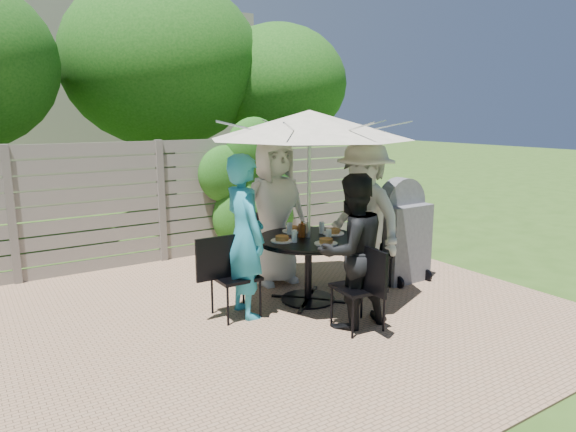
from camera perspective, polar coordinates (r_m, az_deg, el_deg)
backyard_envelope at (r=14.94m, az=-23.38°, el=11.88°), size 60.00×60.00×5.00m
patio_table at (r=6.11m, az=2.27°, el=-4.59°), size 1.26×1.26×0.80m
umbrella at (r=5.88m, az=2.39°, el=10.09°), size 2.44×2.44×2.27m
chair_back at (r=6.99m, az=-2.07°, el=-4.98°), size 0.47×0.66×0.89m
person_back at (r=6.71m, az=-1.54°, el=0.46°), size 0.97×0.65×1.93m
chair_left at (r=5.75m, az=-5.96°, el=-8.50°), size 0.69×0.46×0.95m
person_left at (r=5.63m, az=-4.83°, el=-2.30°), size 0.46×0.68×1.82m
chair_front at (r=5.45m, az=7.83°, el=-9.72°), size 0.49×0.69×0.94m
person_front at (r=5.39m, az=7.09°, el=-3.95°), size 0.82×0.65×1.64m
chair_right at (r=6.74m, az=9.19°, el=-5.75°), size 0.66×0.46×0.89m
person_right at (r=6.49m, az=8.47°, el=-0.15°), size 0.76×1.26×1.90m
plate_back at (r=6.34m, az=0.53°, el=-1.52°), size 0.26×0.26×0.06m
plate_left at (r=5.86m, az=-0.67°, el=-2.59°), size 0.26×0.26×0.06m
plate_front at (r=5.75m, az=4.24°, el=-2.89°), size 0.26×0.26×0.06m
plate_right at (r=6.24m, az=5.07°, el=-1.77°), size 0.26×0.26×0.06m
glass_back at (r=6.19m, az=0.18°, el=-1.40°), size 0.07×0.07×0.14m
glass_left at (r=5.81m, az=0.70°, el=-2.25°), size 0.07×0.07×0.14m
glass_front at (r=5.88m, az=4.53°, el=-2.13°), size 0.07×0.07×0.14m
glass_right at (r=6.26m, az=3.77°, el=-1.29°), size 0.07×0.07×0.14m
syrup_jug at (r=6.04m, az=1.56°, el=-1.64°), size 0.09×0.09×0.16m
coffee_cup at (r=6.27m, az=1.97°, el=-1.35°), size 0.08×0.08×0.12m
bbq_grill at (r=7.04m, az=12.32°, el=-2.00°), size 0.70×0.54×1.40m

